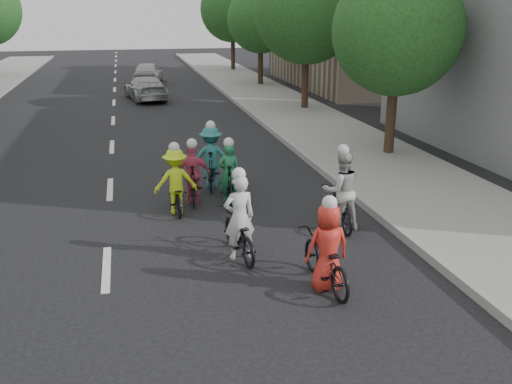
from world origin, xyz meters
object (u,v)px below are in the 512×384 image
object	(u,v)px
follow_car_trail	(148,73)
cyclist_1	(340,198)
cyclist_4	(239,228)
cyclist_5	(193,179)
cyclist_3	(326,256)
follow_car_lead	(146,88)
cyclist_2	(229,179)
cyclist_6	(211,162)
cyclist_0	(176,187)

from	to	relation	value
follow_car_trail	cyclist_1	bearing A→B (deg)	105.13
cyclist_4	cyclist_5	xyz separation A→B (m)	(-0.46, 3.48, 0.02)
cyclist_3	follow_car_lead	world-z (taller)	cyclist_3
cyclist_3	cyclist_1	bearing A→B (deg)	-119.58
cyclist_2	follow_car_trail	size ratio (longest dim) A/B	0.42
cyclist_4	follow_car_lead	world-z (taller)	cyclist_4
cyclist_2	cyclist_5	world-z (taller)	cyclist_2
cyclist_1	cyclist_3	world-z (taller)	cyclist_1
cyclist_2	follow_car_trail	world-z (taller)	cyclist_2
cyclist_1	cyclist_6	bearing A→B (deg)	-54.85
cyclist_3	cyclist_6	distance (m)	6.26
cyclist_4	cyclist_0	bearing A→B (deg)	-78.01
follow_car_trail	cyclist_5	bearing A→B (deg)	98.86
cyclist_3	cyclist_5	size ratio (longest dim) A/B	1.12
cyclist_6	cyclist_4	bearing A→B (deg)	97.27
cyclist_4	cyclist_6	size ratio (longest dim) A/B	1.00
cyclist_2	cyclist_1	bearing A→B (deg)	136.68
cyclist_4	cyclist_6	world-z (taller)	cyclist_6
cyclist_0	cyclist_5	xyz separation A→B (m)	(0.48, 0.66, -0.03)
cyclist_1	cyclist_5	xyz separation A→B (m)	(-2.91, 2.49, -0.08)
cyclist_1	cyclist_6	size ratio (longest dim) A/B	1.04
cyclist_2	cyclist_0	bearing A→B (deg)	25.68
cyclist_2	cyclist_6	bearing A→B (deg)	-73.65
follow_car_lead	cyclist_2	bearing A→B (deg)	85.02
cyclist_3	cyclist_6	world-z (taller)	cyclist_6
cyclist_0	follow_car_trail	size ratio (longest dim) A/B	0.43
cyclist_4	cyclist_5	world-z (taller)	cyclist_4
cyclist_3	follow_car_trail	world-z (taller)	cyclist_3
cyclist_6	follow_car_lead	distance (m)	16.04
cyclist_4	follow_car_lead	distance (m)	20.60
cyclist_5	cyclist_0	bearing A→B (deg)	59.99
cyclist_6	follow_car_lead	xyz separation A→B (m)	(-1.02, 16.00, -0.10)
cyclist_2	cyclist_6	world-z (taller)	cyclist_6
cyclist_5	follow_car_lead	xyz separation A→B (m)	(-0.40, 17.10, 0.01)
cyclist_6	cyclist_3	bearing A→B (deg)	108.88
cyclist_3	cyclist_2	bearing A→B (deg)	-84.64
follow_car_lead	follow_car_trail	world-z (taller)	follow_car_trail
cyclist_0	cyclist_6	xyz separation A→B (m)	(1.11, 1.76, 0.08)
cyclist_5	cyclist_6	size ratio (longest dim) A/B	0.93
cyclist_4	cyclist_6	distance (m)	4.58
cyclist_4	follow_car_lead	size ratio (longest dim) A/B	0.43
cyclist_0	cyclist_1	world-z (taller)	cyclist_1
cyclist_0	cyclist_5	size ratio (longest dim) A/B	1.01
cyclist_2	follow_car_lead	world-z (taller)	cyclist_2
cyclist_2	follow_car_trail	distance (m)	24.27
cyclist_1	follow_car_lead	world-z (taller)	cyclist_1
cyclist_0	follow_car_lead	world-z (taller)	cyclist_0
cyclist_0	cyclist_2	xyz separation A→B (m)	(1.36, 0.50, -0.05)
follow_car_lead	cyclist_0	bearing A→B (deg)	80.53
cyclist_4	follow_car_lead	xyz separation A→B (m)	(-0.86, 20.58, 0.03)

